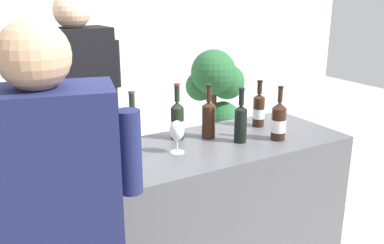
# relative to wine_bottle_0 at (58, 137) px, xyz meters

# --- Properties ---
(wall_back) EXTENTS (8.00, 0.10, 2.80)m
(wall_back) POSITION_rel_wine_bottle_0_xyz_m (0.49, 2.41, 0.35)
(wall_back) COLOR silver
(wall_back) RESTS_ON ground_plane
(counter) EXTENTS (2.23, 0.65, 0.92)m
(counter) POSITION_rel_wine_bottle_0_xyz_m (0.49, -0.19, -0.59)
(counter) COLOR #4C4C51
(counter) RESTS_ON ground_plane
(wine_bottle_0) EXTENTS (0.08, 0.08, 0.35)m
(wine_bottle_0) POSITION_rel_wine_bottle_0_xyz_m (0.00, 0.00, 0.00)
(wine_bottle_0) COLOR black
(wine_bottle_0) RESTS_ON counter
(wine_bottle_1) EXTENTS (0.07, 0.07, 0.32)m
(wine_bottle_1) POSITION_rel_wine_bottle_0_xyz_m (0.96, -0.25, -0.00)
(wine_bottle_1) COLOR black
(wine_bottle_1) RESTS_ON counter
(wine_bottle_2) EXTENTS (0.08, 0.08, 0.32)m
(wine_bottle_2) POSITION_rel_wine_bottle_0_xyz_m (0.85, -0.09, -0.01)
(wine_bottle_2) COLOR black
(wine_bottle_2) RESTS_ON counter
(wine_bottle_3) EXTENTS (0.08, 0.08, 0.34)m
(wine_bottle_3) POSITION_rel_wine_bottle_0_xyz_m (0.36, -0.11, -0.01)
(wine_bottle_3) COLOR black
(wine_bottle_3) RESTS_ON counter
(wine_bottle_4) EXTENTS (0.08, 0.08, 0.34)m
(wine_bottle_4) POSITION_rel_wine_bottle_0_xyz_m (-0.23, -0.22, -0.01)
(wine_bottle_4) COLOR black
(wine_bottle_4) RESTS_ON counter
(wine_bottle_5) EXTENTS (0.08, 0.08, 0.33)m
(wine_bottle_5) POSITION_rel_wine_bottle_0_xyz_m (0.68, -0.02, -0.01)
(wine_bottle_5) COLOR black
(wine_bottle_5) RESTS_ON counter
(wine_bottle_6) EXTENTS (0.09, 0.09, 0.32)m
(wine_bottle_6) POSITION_rel_wine_bottle_0_xyz_m (1.18, -0.33, -0.01)
(wine_bottle_6) COLOR black
(wine_bottle_6) RESTS_ON counter
(wine_bottle_7) EXTENTS (0.08, 0.08, 0.30)m
(wine_bottle_7) POSITION_rel_wine_bottle_0_xyz_m (1.24, -0.07, -0.02)
(wine_bottle_7) COLOR black
(wine_bottle_7) RESTS_ON counter
(wine_glass) EXTENTS (0.08, 0.08, 0.18)m
(wine_glass) POSITION_rel_wine_bottle_0_xyz_m (0.57, -0.22, -0.01)
(wine_glass) COLOR silver
(wine_glass) RESTS_ON counter
(ice_bucket) EXTENTS (0.25, 0.25, 0.23)m
(ice_bucket) POSITION_rel_wine_bottle_0_xyz_m (-0.27, -0.02, -0.01)
(ice_bucket) COLOR silver
(ice_bucket) RESTS_ON counter
(person_server) EXTENTS (0.56, 0.28, 1.76)m
(person_server) POSITION_rel_wine_bottle_0_xyz_m (0.23, 0.41, -0.18)
(person_server) COLOR black
(person_server) RESTS_ON ground_plane
(potted_shrub) EXTENTS (0.53, 0.50, 1.25)m
(potted_shrub) POSITION_rel_wine_bottle_0_xyz_m (1.72, 1.15, -0.27)
(potted_shrub) COLOR brown
(potted_shrub) RESTS_ON ground_plane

